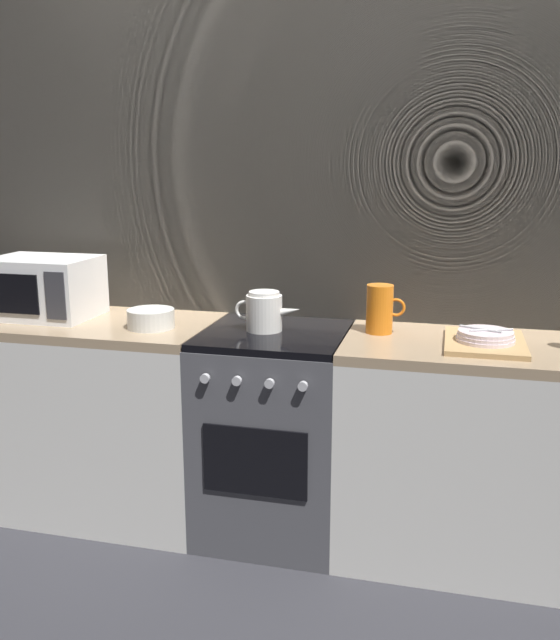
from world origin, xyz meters
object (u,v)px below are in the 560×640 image
Objects in this scene: stove_unit at (274,433)px; kettle at (264,312)px; pitcher at (380,309)px; mixing_bowl at (151,319)px; microwave at (44,287)px; dish_pile at (485,340)px.

stove_unit is 3.16× the size of kettle.
kettle is 0.48m from pitcher.
mixing_bowl is at bearing -171.05° from pitcher.
pitcher reaches higher than mixing_bowl.
mixing_bowl is 0.96m from pitcher.
pitcher is (0.95, 0.15, 0.06)m from mixing_bowl.
kettle is 1.42× the size of pitcher.
stove_unit is 4.50× the size of mixing_bowl.
microwave is at bearing 171.26° from mixing_bowl.
dish_pile is at bearing 1.84° from mixing_bowl.
microwave is 1.04m from kettle.
pitcher reaches higher than stove_unit.
pitcher is at bearing 9.59° from kettle.
microwave reaches higher than stove_unit.
mixing_bowl is (0.56, -0.09, -0.10)m from microwave.
microwave is at bearing 179.13° from kettle.
mixing_bowl is at bearing -173.06° from stove_unit.
mixing_bowl is 1.00× the size of pitcher.
dish_pile is (1.37, 0.04, -0.02)m from mixing_bowl.
kettle is 0.49m from mixing_bowl.
mixing_bowl reaches higher than stove_unit.
kettle is 0.89m from dish_pile.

